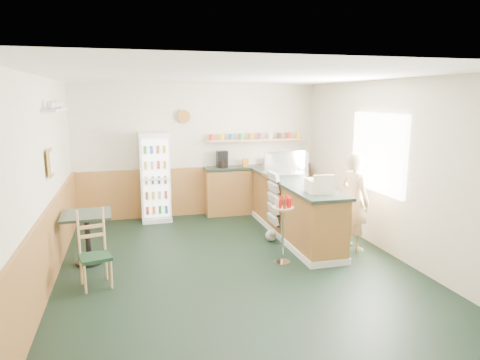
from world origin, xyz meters
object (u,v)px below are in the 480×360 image
object	(u,v)px
cash_register	(319,186)
condiment_stand	(283,218)
display_case	(285,164)
drinks_fridge	(155,177)
shopkeeper	(355,201)
cafe_chair	(95,246)
cafe_table	(87,228)

from	to	relation	value
cash_register	condiment_stand	xyz separation A→B (m)	(-0.62, -0.14, -0.42)
display_case	drinks_fridge	bearing A→B (deg)	152.31
display_case	shopkeeper	xyz separation A→B (m)	(0.70, -1.32, -0.44)
cash_register	cafe_chair	bearing A→B (deg)	-170.64
cafe_table	cafe_chair	size ratio (longest dim) A/B	0.76
cash_register	condiment_stand	bearing A→B (deg)	-161.86
cafe_table	condiment_stand	bearing A→B (deg)	-14.45
drinks_fridge	display_case	xyz separation A→B (m)	(2.27, -1.19, 0.36)
shopkeeper	condiment_stand	size ratio (longest dim) A/B	1.58
condiment_stand	cafe_chair	size ratio (longest dim) A/B	1.00
drinks_fridge	cafe_chair	distance (m)	3.04
cash_register	cafe_table	bearing A→B (deg)	176.16
shopkeeper	cafe_chair	xyz separation A→B (m)	(-3.95, -0.35, -0.27)
drinks_fridge	condiment_stand	world-z (taller)	drinks_fridge
shopkeeper	display_case	bearing A→B (deg)	15.23
display_case	shopkeeper	distance (m)	1.56
cash_register	cafe_chair	distance (m)	3.30
shopkeeper	cafe_table	bearing A→B (deg)	71.25
drinks_fridge	shopkeeper	size ratio (longest dim) A/B	1.10
drinks_fridge	cafe_chair	xyz separation A→B (m)	(-0.97, -2.86, -0.35)
display_case	cafe_chair	xyz separation A→B (m)	(-3.25, -1.67, -0.71)
drinks_fridge	condiment_stand	distance (m)	3.25
cash_register	condiment_stand	world-z (taller)	cash_register
condiment_stand	shopkeeper	bearing A→B (deg)	12.01
cash_register	cafe_chair	size ratio (longest dim) A/B	0.37
shopkeeper	cafe_chair	size ratio (longest dim) A/B	1.58
display_case	cafe_table	world-z (taller)	display_case
cafe_chair	display_case	bearing A→B (deg)	13.85
cash_register	cafe_table	size ratio (longest dim) A/B	0.48
display_case	shopkeeper	bearing A→B (deg)	-62.06
condiment_stand	cafe_chair	bearing A→B (deg)	-178.60
shopkeeper	cash_register	bearing A→B (deg)	89.04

